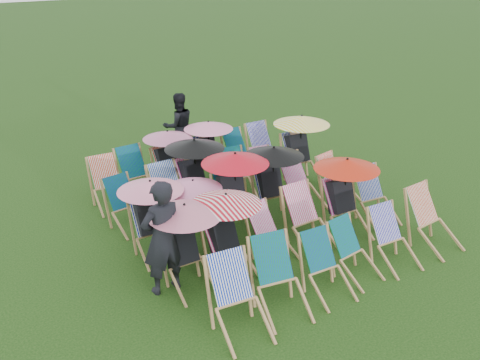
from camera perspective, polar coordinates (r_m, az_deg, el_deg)
ground at (r=9.99m, az=1.62°, el=-4.91°), size 100.00×100.00×0.00m
deckchair_0 at (r=7.19m, az=-0.08°, el=-12.64°), size 0.78×1.00×1.01m
deckchair_1 at (r=7.58m, az=4.33°, el=-10.53°), size 0.84×1.05×1.02m
deckchair_2 at (r=8.04m, az=9.33°, el=-9.15°), size 0.66×0.88×0.90m
deckchair_3 at (r=8.52m, az=12.24°, el=-7.45°), size 0.66×0.87×0.89m
deckchair_4 at (r=8.98m, az=16.20°, el=-6.04°), size 0.67×0.89×0.92m
deckchair_5 at (r=9.69m, az=20.03°, el=-3.99°), size 0.72×0.97×1.01m
deckchair_6 at (r=8.02m, az=-5.72°, el=-6.97°), size 1.11×1.15×1.32m
deckchair_7 at (r=8.30m, az=-1.28°, el=-5.73°), size 1.11×1.18×1.32m
deckchair_8 at (r=8.83m, az=3.47°, el=-5.75°), size 0.74×0.91×0.88m
deckchair_9 at (r=9.20m, az=7.51°, el=-4.15°), size 0.68×0.95×1.02m
deckchair_10 at (r=9.63m, az=11.28°, el=-1.67°), size 1.16×1.22×1.38m
deckchair_11 at (r=10.32m, az=14.34°, el=-1.69°), size 0.75×0.96×0.97m
deckchair_12 at (r=8.91m, az=-9.36°, el=-3.99°), size 1.09×1.14×1.29m
deckchair_13 at (r=9.12m, az=-4.77°, el=-3.48°), size 0.99×1.08×1.18m
deckchair_14 at (r=9.54m, az=-0.50°, el=-1.23°), size 1.21×1.29×1.44m
deckchair_15 at (r=10.06m, az=3.60°, el=-0.17°), size 1.15×1.22×1.36m
deckchair_16 at (r=10.54m, az=6.70°, el=-0.36°), size 0.79×1.02×1.03m
deckchair_17 at (r=11.03m, az=10.44°, el=0.14°), size 0.73×0.92×0.90m
deckchair_18 at (r=9.94m, az=-11.94°, el=-2.62°), size 0.70×0.91×0.92m
deckchair_19 at (r=10.12m, az=-7.22°, el=-1.48°), size 0.69×0.95×1.02m
deckchair_20 at (r=10.41m, az=-4.69°, el=0.70°), size 1.16×1.22×1.38m
deckchair_21 at (r=10.89m, az=-0.24°, el=0.46°), size 0.76×0.97×0.97m
deckchair_22 at (r=11.34m, az=2.81°, el=1.05°), size 0.66×0.85×0.85m
deckchair_23 at (r=11.72m, az=6.56°, el=3.45°), size 1.22×1.29×1.45m
deckchair_24 at (r=10.83m, az=-13.82°, el=-0.42°), size 0.70×0.93×0.96m
deckchair_25 at (r=11.15m, az=-10.85°, el=0.62°), size 0.70×0.95×0.99m
deckchair_26 at (r=11.39m, az=-7.56°, el=2.22°), size 1.05×1.09×1.24m
deckchair_27 at (r=11.81m, az=-3.35°, el=3.28°), size 1.08×1.15×1.28m
deckchair_28 at (r=12.15m, az=0.13°, el=2.90°), size 0.69×0.92×0.95m
deckchair_29 at (r=12.50m, az=2.70°, el=3.57°), size 0.69×0.94×0.99m
person_left at (r=7.86m, az=-8.28°, el=-6.12°), size 0.67×0.45×1.79m
person_rear at (r=13.03m, az=-6.55°, el=5.74°), size 0.86×0.71×1.62m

